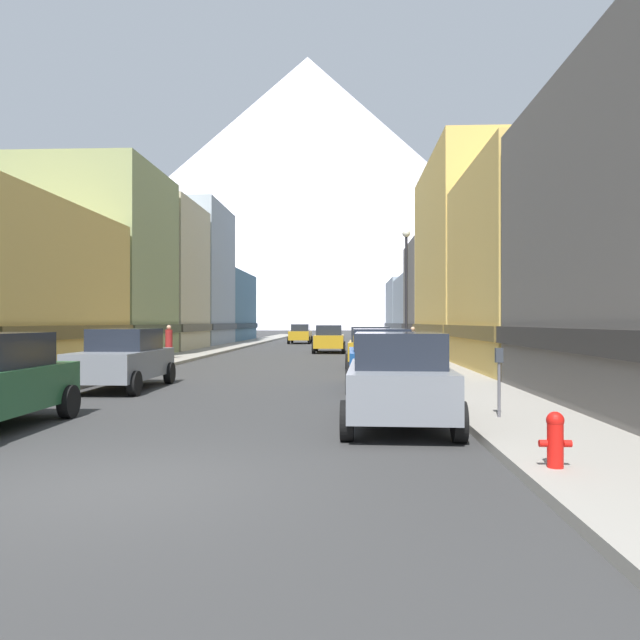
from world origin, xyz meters
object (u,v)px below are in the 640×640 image
(car_left_1, at_px, (123,359))
(car_right_1, at_px, (380,358))
(parking_meter_near, at_px, (499,372))
(car_right_2, at_px, (370,347))
(fire_hydrant_near, at_px, (555,438))
(car_right_0, at_px, (398,378))
(pedestrian_1, at_px, (413,343))
(car_driving_1, at_px, (300,334))
(pedestrian_2, at_px, (169,343))
(streetlamp_right, at_px, (406,276))
(car_driving_0, at_px, (329,339))

(car_left_1, bearing_deg, car_right_1, 3.99)
(car_left_1, relative_size, parking_meter_near, 3.32)
(car_left_1, bearing_deg, car_right_2, 49.22)
(fire_hydrant_near, bearing_deg, car_right_0, 112.92)
(pedestrian_1, bearing_deg, car_right_2, -112.51)
(car_driving_1, distance_m, fire_hydrant_near, 48.75)
(car_driving_1, relative_size, pedestrian_2, 2.63)
(car_right_0, relative_size, streetlamp_right, 0.76)
(car_left_1, xyz_separation_m, car_right_2, (7.60, 8.81, 0.00))
(parking_meter_near, distance_m, streetlamp_right, 14.91)
(fire_hydrant_near, bearing_deg, pedestrian_2, 117.32)
(fire_hydrant_near, height_order, streetlamp_right, streetlamp_right)
(car_right_1, bearing_deg, car_driving_0, 95.95)
(car_right_1, relative_size, pedestrian_2, 2.63)
(car_driving_1, height_order, fire_hydrant_near, car_driving_1)
(car_left_1, relative_size, car_right_2, 0.99)
(car_driving_1, xyz_separation_m, pedestrian_1, (7.85, -23.60, -0.03))
(car_right_2, bearing_deg, pedestrian_2, 158.67)
(pedestrian_1, distance_m, pedestrian_2, 12.66)
(fire_hydrant_near, distance_m, streetlamp_right, 19.01)
(parking_meter_near, bearing_deg, streetlamp_right, 91.57)
(car_right_0, height_order, pedestrian_1, car_right_0)
(pedestrian_1, xyz_separation_m, streetlamp_right, (-0.90, -5.95, 3.11))
(car_right_1, distance_m, parking_meter_near, 6.65)
(streetlamp_right, bearing_deg, car_driving_0, 106.26)
(car_driving_0, xyz_separation_m, streetlamp_right, (3.75, -12.86, 3.09))
(car_left_1, relative_size, streetlamp_right, 0.75)
(parking_meter_near, bearing_deg, car_left_1, 148.61)
(car_driving_1, distance_m, pedestrian_2, 26.01)
(fire_hydrant_near, xyz_separation_m, streetlamp_right, (-0.10, 18.69, 3.46))
(car_right_2, bearing_deg, car_right_1, -89.99)
(car_right_1, relative_size, parking_meter_near, 3.31)
(car_left_1, relative_size, pedestrian_2, 2.64)
(car_left_1, bearing_deg, car_right_0, -38.32)
(pedestrian_2, relative_size, streetlamp_right, 0.29)
(parking_meter_near, bearing_deg, car_right_1, 107.05)
(car_right_2, xyz_separation_m, pedestrian_2, (-10.05, 3.92, 0.02))
(pedestrian_1, bearing_deg, car_driving_0, 123.93)
(car_right_2, bearing_deg, pedestrian_1, 67.49)
(car_right_1, distance_m, pedestrian_1, 14.41)
(car_driving_0, bearing_deg, car_right_2, -80.28)
(parking_meter_near, bearing_deg, fire_hydrant_near, -94.20)
(pedestrian_1, bearing_deg, pedestrian_2, -170.94)
(car_driving_0, height_order, car_driving_1, same)
(car_right_0, height_order, car_right_1, same)
(parking_meter_near, bearing_deg, car_right_2, 97.60)
(car_left_1, xyz_separation_m, fire_hydrant_near, (9.25, -9.91, -0.37))
(car_right_0, xyz_separation_m, fire_hydrant_near, (1.65, -3.91, -0.37))
(car_right_0, xyz_separation_m, pedestrian_2, (-10.05, 18.74, 0.02))
(car_left_1, xyz_separation_m, car_right_0, (7.60, -6.01, 0.00))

